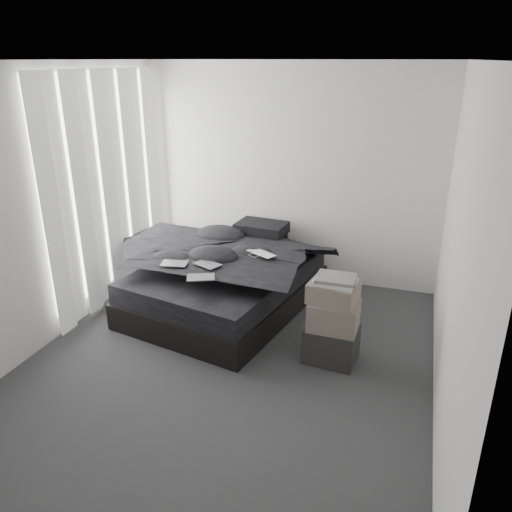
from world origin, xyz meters
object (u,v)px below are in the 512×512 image
(box_lower, at_px, (331,344))
(bed, at_px, (226,295))
(laptop, at_px, (258,248))
(side_stand, at_px, (178,265))

(box_lower, bearing_deg, bed, 152.42)
(laptop, relative_size, box_lower, 0.72)
(laptop, bearing_deg, box_lower, -6.48)
(side_stand, xyz_separation_m, box_lower, (2.04, -0.97, -0.13))
(side_stand, bearing_deg, box_lower, -25.46)
(bed, bearing_deg, laptop, 7.50)
(bed, height_order, box_lower, box_lower)
(bed, distance_m, box_lower, 1.48)
(laptop, relative_size, side_stand, 0.55)
(laptop, distance_m, box_lower, 1.28)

